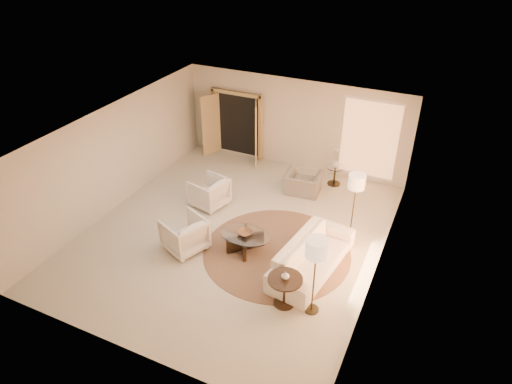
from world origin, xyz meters
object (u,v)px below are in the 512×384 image
at_px(armchair_left, 209,191).
at_px(bowl, 245,233).
at_px(end_vase, 285,276).
at_px(end_table, 285,287).
at_px(floor_lamp_near, 356,184).
at_px(accent_chair, 303,180).
at_px(side_vase, 336,163).
at_px(sofa, 312,256).
at_px(floor_lamp_far, 316,251).
at_px(armchair_right, 184,233).
at_px(side_table, 335,174).
at_px(coffee_table, 245,240).

xyz_separation_m(armchair_left, bowl, (1.75, -1.34, 0.05)).
height_order(bowl, end_vase, end_vase).
xyz_separation_m(end_table, floor_lamp_near, (0.60, 2.94, 0.96)).
distance_m(accent_chair, floor_lamp_near, 2.40).
height_order(accent_chair, side_vase, accent_chair).
relative_size(sofa, floor_lamp_far, 1.42).
height_order(armchair_left, armchair_right, armchair_right).
bearing_deg(end_table, accent_chair, 105.14).
bearing_deg(sofa, side_vase, 17.26).
height_order(sofa, side_table, sofa).
height_order(armchair_right, end_vase, armchair_right).
bearing_deg(accent_chair, sofa, 107.96).
bearing_deg(end_vase, side_vase, 95.29).
distance_m(accent_chair, end_vase, 4.42).
xyz_separation_m(sofa, end_vase, (-0.16, -1.24, 0.38)).
xyz_separation_m(coffee_table, end_table, (1.50, -1.24, 0.18)).
bearing_deg(side_vase, end_vase, -84.71).
xyz_separation_m(armchair_right, end_table, (2.82, -0.68, 0.00)).
distance_m(armchair_right, bowl, 1.43).
relative_size(sofa, armchair_right, 2.77).
bearing_deg(floor_lamp_far, sofa, 109.15).
bearing_deg(floor_lamp_far, bowl, 150.33).
relative_size(accent_chair, coffee_table, 0.68).
bearing_deg(armchair_left, end_table, 64.96).
relative_size(armchair_left, floor_lamp_far, 0.50).
bearing_deg(accent_chair, floor_lamp_near, 137.56).
xyz_separation_m(end_table, end_vase, (0.00, 0.00, 0.29)).
distance_m(accent_chair, end_table, 4.40).
xyz_separation_m(armchair_right, bowl, (1.32, 0.56, 0.03)).
relative_size(coffee_table, end_vase, 8.48).
xyz_separation_m(floor_lamp_far, side_vase, (-1.04, 5.04, -0.82)).
distance_m(sofa, end_vase, 1.31).
height_order(floor_lamp_far, side_vase, floor_lamp_far).
bearing_deg(coffee_table, accent_chair, 83.36).
height_order(sofa, armchair_left, armchair_left).
xyz_separation_m(floor_lamp_near, bowl, (-2.10, -1.70, -0.92)).
bearing_deg(sofa, armchair_right, 108.64).
distance_m(sofa, bowl, 1.66).
bearing_deg(armchair_right, floor_lamp_far, 102.44).
relative_size(floor_lamp_near, side_vase, 6.93).
height_order(side_table, floor_lamp_near, floor_lamp_near).
bearing_deg(floor_lamp_far, coffee_table, 150.33).
bearing_deg(floor_lamp_far, end_vase, -174.25).
distance_m(accent_chair, coffee_table, 3.04).
xyz_separation_m(coffee_table, side_vase, (1.03, 3.86, 0.41)).
xyz_separation_m(sofa, bowl, (-1.66, -0.00, 0.12)).
xyz_separation_m(coffee_table, bowl, (0.00, 0.00, 0.21)).
height_order(side_table, end_vase, end_vase).
bearing_deg(armchair_right, accent_chair, 177.86).
distance_m(end_table, end_vase, 0.29).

